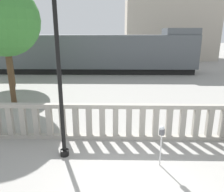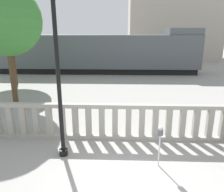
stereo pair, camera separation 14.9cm
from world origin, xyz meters
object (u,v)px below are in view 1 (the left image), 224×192
object	(u,v)px
lamppost	(58,52)
train_near	(92,53)
tree_right	(3,20)
tree_left	(6,25)
parking_meter	(162,134)

from	to	relation	value
lamppost	train_near	xyz separation A→B (m)	(-0.71, 14.99, -1.39)
tree_right	train_near	bearing A→B (deg)	70.41
tree_left	parking_meter	bearing A→B (deg)	-48.12
lamppost	parking_meter	distance (m)	3.76
train_near	tree_right	xyz separation A→B (m)	(-3.40, -9.56, 2.50)
train_near	tree_right	world-z (taller)	tree_right
parking_meter	train_near	xyz separation A→B (m)	(-3.67, 15.45, 0.88)
lamppost	parking_meter	size ratio (longest dim) A/B	4.82
train_near	lamppost	bearing A→B (deg)	-87.29
parking_meter	tree_right	bearing A→B (deg)	140.20
lamppost	tree_right	bearing A→B (deg)	127.18
lamppost	tree_right	distance (m)	6.90
parking_meter	tree_right	size ratio (longest dim) A/B	0.20
lamppost	tree_left	distance (m)	11.35
parking_meter	tree_right	world-z (taller)	tree_right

